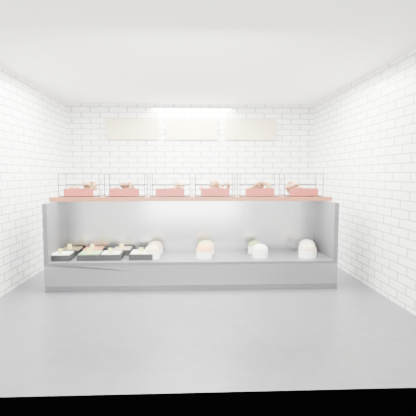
{
  "coord_description": "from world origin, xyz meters",
  "views": [
    {
      "loc": [
        -0.03,
        -5.58,
        1.59
      ],
      "look_at": [
        0.23,
        0.45,
        1.09
      ],
      "focal_mm": 35.0,
      "sensor_mm": 36.0,
      "label": 1
    }
  ],
  "objects": [
    {
      "name": "room_shell",
      "position": [
        0.0,
        0.6,
        2.06
      ],
      "size": [
        5.02,
        5.51,
        3.01
      ],
      "color": "silver",
      "rests_on": "ground"
    },
    {
      "name": "bagel_shelf",
      "position": [
        0.0,
        0.52,
        1.38
      ],
      "size": [
        4.1,
        0.5,
        0.4
      ],
      "color": "#4F1F11",
      "rests_on": "display_case"
    },
    {
      "name": "prep_counter",
      "position": [
        -0.0,
        2.43,
        0.47
      ],
      "size": [
        4.0,
        0.6,
        1.2
      ],
      "color": "#93969B",
      "rests_on": "ground"
    },
    {
      "name": "ground",
      "position": [
        0.0,
        0.0,
        0.0
      ],
      "size": [
        5.5,
        5.5,
        0.0
      ],
      "primitive_type": "plane",
      "color": "black",
      "rests_on": "ground"
    },
    {
      "name": "display_case",
      "position": [
        -0.01,
        0.34,
        0.33
      ],
      "size": [
        4.0,
        0.9,
        1.2
      ],
      "color": "black",
      "rests_on": "ground"
    }
  ]
}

